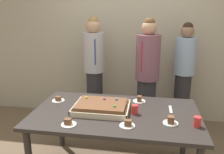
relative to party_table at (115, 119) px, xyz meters
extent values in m
cube|color=#B2A893|center=(0.00, 1.60, 0.81)|extent=(8.00, 0.12, 3.00)
cube|color=#2D2826|center=(0.00, 0.00, 0.06)|extent=(1.80, 1.03, 0.04)
cylinder|color=#2D2826|center=(-0.82, 0.43, -0.32)|extent=(0.07, 0.07, 0.73)
cylinder|color=#2D2826|center=(0.82, 0.43, -0.32)|extent=(0.07, 0.07, 0.73)
cube|color=beige|center=(-0.16, 0.02, 0.09)|extent=(0.60, 0.45, 0.01)
cube|color=beige|center=(-0.16, -0.20, 0.12)|extent=(0.60, 0.01, 0.05)
cube|color=beige|center=(-0.16, 0.24, 0.12)|extent=(0.60, 0.01, 0.05)
cube|color=beige|center=(-0.45, 0.02, 0.12)|extent=(0.01, 0.45, 0.05)
cube|color=beige|center=(0.14, 0.02, 0.12)|extent=(0.01, 0.45, 0.05)
cube|color=brown|center=(-0.16, 0.02, 0.13)|extent=(0.53, 0.38, 0.08)
sphere|color=purple|center=(-0.14, 0.11, 0.18)|extent=(0.03, 0.03, 0.03)
sphere|color=#2D84E0|center=(-0.01, 0.12, 0.18)|extent=(0.03, 0.03, 0.03)
sphere|color=yellow|center=(-0.36, 0.12, 0.18)|extent=(0.03, 0.03, 0.03)
sphere|color=green|center=(0.00, -0.07, 0.18)|extent=(0.03, 0.03, 0.03)
cylinder|color=white|center=(0.57, -0.18, 0.09)|extent=(0.15, 0.15, 0.01)
cube|color=brown|center=(0.57, -0.18, 0.13)|extent=(0.06, 0.07, 0.07)
cylinder|color=white|center=(-0.73, 0.19, 0.09)|extent=(0.15, 0.15, 0.01)
cube|color=brown|center=(-0.73, 0.19, 0.12)|extent=(0.06, 0.05, 0.05)
cylinder|color=white|center=(0.24, 0.33, 0.09)|extent=(0.15, 0.15, 0.01)
cube|color=brown|center=(0.24, 0.32, 0.13)|extent=(0.05, 0.06, 0.07)
cylinder|color=white|center=(-0.40, -0.37, 0.09)|extent=(0.15, 0.15, 0.01)
cube|color=brown|center=(-0.41, -0.36, 0.12)|extent=(0.07, 0.05, 0.05)
cylinder|color=white|center=(0.16, -0.30, 0.09)|extent=(0.15, 0.15, 0.01)
cube|color=brown|center=(0.17, -0.30, 0.12)|extent=(0.07, 0.05, 0.06)
cylinder|color=red|center=(0.21, -0.01, 0.13)|extent=(0.07, 0.07, 0.10)
cylinder|color=red|center=(0.82, -0.20, 0.13)|extent=(0.07, 0.07, 0.10)
cube|color=silver|center=(0.60, 0.16, 0.09)|extent=(0.03, 0.20, 0.01)
cylinder|color=#28282D|center=(-0.51, 1.17, -0.24)|extent=(0.26, 0.26, 0.89)
cylinder|color=#B2B2B7|center=(-0.51, 1.17, 0.51)|extent=(0.32, 0.32, 0.60)
cube|color=navy|center=(-0.47, 1.02, 0.54)|extent=(0.04, 0.02, 0.39)
sphere|color=tan|center=(-0.51, 1.17, 0.91)|extent=(0.22, 0.22, 0.22)
sphere|color=olive|center=(-0.51, 1.17, 0.97)|extent=(0.17, 0.17, 0.17)
cylinder|color=#28282D|center=(0.32, 0.99, -0.26)|extent=(0.28, 0.28, 0.86)
cylinder|color=#7A4C5B|center=(0.32, 0.99, 0.50)|extent=(0.34, 0.34, 0.64)
cube|color=maroon|center=(0.24, 0.84, 0.53)|extent=(0.04, 0.02, 0.41)
sphere|color=tan|center=(0.32, 0.99, 0.91)|extent=(0.21, 0.21, 0.21)
sphere|color=brown|center=(0.32, 0.99, 0.97)|extent=(0.16, 0.16, 0.16)
cylinder|color=#28282D|center=(0.86, 1.25, -0.24)|extent=(0.24, 0.24, 0.89)
cylinder|color=#93ADCC|center=(0.86, 1.25, 0.48)|extent=(0.30, 0.30, 0.55)
sphere|color=#8C664C|center=(0.86, 1.25, 0.84)|extent=(0.20, 0.20, 0.20)
sphere|color=black|center=(0.86, 1.25, 0.90)|extent=(0.15, 0.15, 0.15)
camera|label=1|loc=(0.34, -2.31, 1.17)|focal=37.57mm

